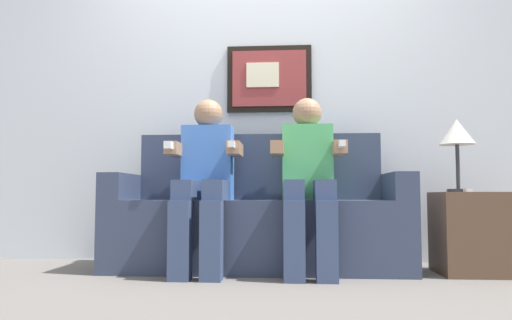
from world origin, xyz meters
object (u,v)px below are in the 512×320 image
couch (258,221)px  person_on_right (308,175)px  table_lamp (457,135)px  spare_remote_on_table (466,190)px  person_on_left (205,175)px  side_table_right (470,233)px

couch → person_on_right: person_on_right is taller
person_on_right → table_lamp: 0.98m
table_lamp → spare_remote_on_table: size_ratio=3.54×
table_lamp → person_on_left: bearing=-176.1°
couch → table_lamp: bearing=-2.7°
couch → spare_remote_on_table: (1.29, -0.13, 0.20)m
side_table_right → couch: bearing=175.4°
couch → spare_remote_on_table: size_ratio=14.79×
person_on_left → spare_remote_on_table: 1.61m
couch → person_on_right: bearing=-27.3°
side_table_right → table_lamp: 0.61m
couch → side_table_right: bearing=-4.6°
person_on_right → spare_remote_on_table: (0.96, 0.04, -0.10)m
couch → side_table_right: (1.31, -0.11, -0.06)m
person_on_left → person_on_right: bearing=0.0°
person_on_right → spare_remote_on_table: person_on_right is taller
side_table_right → person_on_right: bearing=-176.5°
person_on_left → table_lamp: 1.61m
person_on_right → side_table_right: (0.99, 0.06, -0.36)m
couch → table_lamp: table_lamp is taller
couch → spare_remote_on_table: couch is taller
couch → person_on_left: 0.47m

